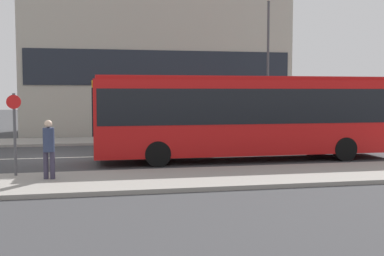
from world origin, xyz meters
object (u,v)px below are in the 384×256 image
object	(u,v)px
city_bus	(246,112)
street_lamp	(268,53)
parked_car_0	(310,132)
pedestrian_near_stop	(49,145)
bus_stop_sign	(15,128)

from	to	relation	value
city_bus	street_lamp	bearing A→B (deg)	67.77
parked_car_0	street_lamp	world-z (taller)	street_lamp
pedestrian_near_stop	bus_stop_sign	size ratio (longest dim) A/B	0.69
city_bus	parked_car_0	xyz separation A→B (m)	(5.43, 5.53, -1.31)
bus_stop_sign	street_lamp	world-z (taller)	street_lamp
city_bus	pedestrian_near_stop	bearing A→B (deg)	-149.67
parked_car_0	pedestrian_near_stop	bearing A→B (deg)	-144.55
parked_car_0	street_lamp	distance (m)	5.01
parked_car_0	city_bus	bearing A→B (deg)	-134.49
parked_car_0	bus_stop_sign	bearing A→B (deg)	-149.21
parked_car_0	pedestrian_near_stop	size ratio (longest dim) A/B	2.53
city_bus	bus_stop_sign	bearing A→B (deg)	-157.60
pedestrian_near_stop	street_lamp	distance (m)	16.02
city_bus	street_lamp	xyz separation A→B (m)	(3.66, 7.32, 3.02)
pedestrian_near_stop	bus_stop_sign	bearing A→B (deg)	-26.52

